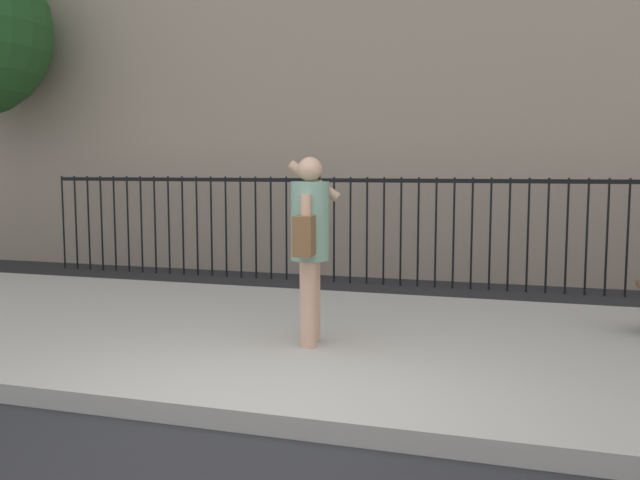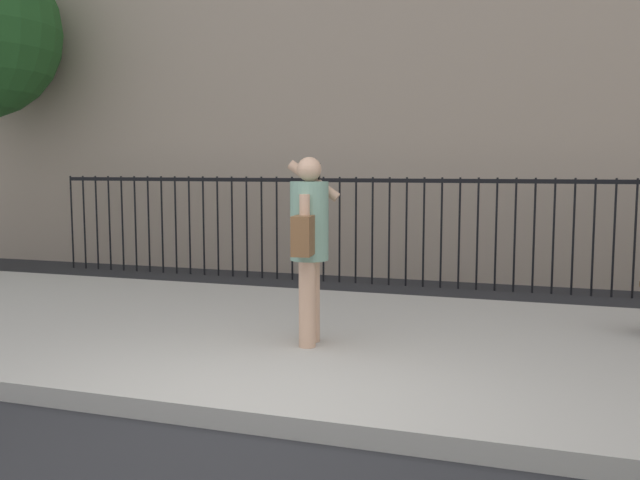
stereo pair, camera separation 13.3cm
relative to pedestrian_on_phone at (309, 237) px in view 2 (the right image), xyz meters
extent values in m
plane|color=#28282B|center=(0.18, -1.73, -1.12)|extent=(60.00, 60.00, 0.00)
cube|color=#B2ADA3|center=(0.18, 0.47, -1.05)|extent=(28.00, 4.40, 0.15)
cube|color=black|center=(0.18, 4.17, 0.43)|extent=(12.00, 0.04, 0.06)
cylinder|color=black|center=(-5.82, 4.17, -0.32)|extent=(0.03, 0.03, 1.60)
cylinder|color=black|center=(-5.56, 4.17, -0.32)|extent=(0.03, 0.03, 1.60)
cylinder|color=black|center=(-5.31, 4.17, -0.32)|extent=(0.03, 0.03, 1.60)
cylinder|color=black|center=(-5.05, 4.17, -0.32)|extent=(0.03, 0.03, 1.60)
cylinder|color=black|center=(-4.80, 4.17, -0.32)|extent=(0.03, 0.03, 1.60)
cylinder|color=black|center=(-4.54, 4.17, -0.32)|extent=(0.03, 0.03, 1.60)
cylinder|color=black|center=(-4.29, 4.17, -0.32)|extent=(0.03, 0.03, 1.60)
cylinder|color=black|center=(-4.03, 4.17, -0.32)|extent=(0.03, 0.03, 1.60)
cylinder|color=black|center=(-3.78, 4.17, -0.32)|extent=(0.03, 0.03, 1.60)
cylinder|color=black|center=(-3.52, 4.17, -0.32)|extent=(0.03, 0.03, 1.60)
cylinder|color=black|center=(-3.26, 4.17, -0.32)|extent=(0.03, 0.03, 1.60)
cylinder|color=black|center=(-3.01, 4.17, -0.32)|extent=(0.03, 0.03, 1.60)
cylinder|color=black|center=(-2.75, 4.17, -0.32)|extent=(0.03, 0.03, 1.60)
cylinder|color=black|center=(-2.50, 4.17, -0.32)|extent=(0.03, 0.03, 1.60)
cylinder|color=black|center=(-2.24, 4.17, -0.32)|extent=(0.03, 0.03, 1.60)
cylinder|color=black|center=(-1.99, 4.17, -0.32)|extent=(0.03, 0.03, 1.60)
cylinder|color=black|center=(-1.73, 4.17, -0.32)|extent=(0.03, 0.03, 1.60)
cylinder|color=black|center=(-1.48, 4.17, -0.32)|extent=(0.03, 0.03, 1.60)
cylinder|color=black|center=(-1.22, 4.17, -0.32)|extent=(0.03, 0.03, 1.60)
cylinder|color=black|center=(-0.97, 4.17, -0.32)|extent=(0.03, 0.03, 1.60)
cylinder|color=black|center=(-0.71, 4.17, -0.32)|extent=(0.03, 0.03, 1.60)
cylinder|color=black|center=(-0.46, 4.17, -0.32)|extent=(0.03, 0.03, 1.60)
cylinder|color=black|center=(-0.20, 4.17, -0.32)|extent=(0.03, 0.03, 1.60)
cylinder|color=black|center=(0.05, 4.17, -0.32)|extent=(0.03, 0.03, 1.60)
cylinder|color=black|center=(0.31, 4.17, -0.32)|extent=(0.03, 0.03, 1.60)
cylinder|color=black|center=(0.57, 4.17, -0.32)|extent=(0.03, 0.03, 1.60)
cylinder|color=black|center=(0.82, 4.17, -0.32)|extent=(0.03, 0.03, 1.60)
cylinder|color=black|center=(1.08, 4.17, -0.32)|extent=(0.03, 0.03, 1.60)
cylinder|color=black|center=(1.33, 4.17, -0.32)|extent=(0.03, 0.03, 1.60)
cylinder|color=black|center=(1.59, 4.17, -0.32)|extent=(0.03, 0.03, 1.60)
cylinder|color=black|center=(1.84, 4.17, -0.32)|extent=(0.03, 0.03, 1.60)
cylinder|color=black|center=(2.10, 4.17, -0.32)|extent=(0.03, 0.03, 1.60)
cylinder|color=black|center=(2.35, 4.17, -0.32)|extent=(0.03, 0.03, 1.60)
cylinder|color=black|center=(2.61, 4.17, -0.32)|extent=(0.03, 0.03, 1.60)
cylinder|color=black|center=(2.86, 4.17, -0.32)|extent=(0.03, 0.03, 1.60)
cylinder|color=black|center=(3.12, 4.17, -0.32)|extent=(0.03, 0.03, 1.60)
cylinder|color=tan|center=(-0.02, 0.13, -0.59)|extent=(0.15, 0.15, 0.76)
cylinder|color=tan|center=(0.01, -0.07, -0.59)|extent=(0.15, 0.15, 0.76)
cylinder|color=gray|center=(0.00, 0.03, 0.14)|extent=(0.38, 0.38, 0.70)
sphere|color=tan|center=(0.00, 0.03, 0.60)|extent=(0.22, 0.22, 0.22)
cylinder|color=tan|center=(-0.03, 0.22, 0.49)|extent=(0.49, 0.15, 0.38)
cylinder|color=tan|center=(0.02, -0.17, 0.12)|extent=(0.09, 0.09, 0.53)
cube|color=black|center=(0.04, 0.18, 0.58)|extent=(0.02, 0.07, 0.15)
cube|color=brown|center=(0.03, -0.23, 0.03)|extent=(0.20, 0.30, 0.34)
camera|label=1|loc=(1.85, -5.68, 0.60)|focal=38.17mm
camera|label=2|loc=(1.97, -5.64, 0.60)|focal=38.17mm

